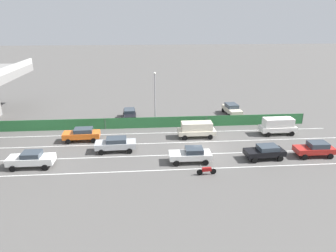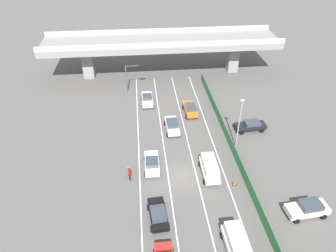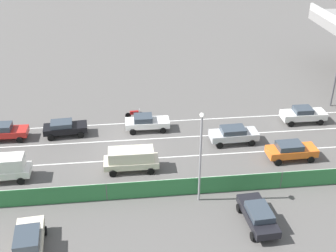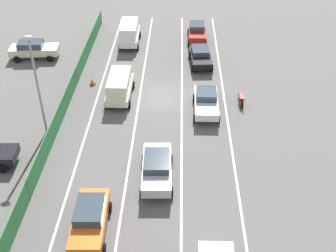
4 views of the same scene
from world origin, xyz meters
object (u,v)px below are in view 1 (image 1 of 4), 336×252
object	(u,v)px
car_van_cream	(197,129)
car_sedan_silver	(116,144)
car_sedan_red	(315,149)
traffic_cone	(208,128)
car_taxi_orange	(82,134)
motorcycle	(207,170)
car_hatchback_white	(31,159)
car_van_white	(278,125)
parked_sedan_cream	(232,109)
car_sedan_white	(191,154)
street_lamp	(155,94)
car_sedan_black	(265,151)
parked_sedan_dark	(130,114)

from	to	relation	value
car_van_cream	car_sedan_silver	bearing A→B (deg)	109.73
car_sedan_red	traffic_cone	xyz separation A→B (m)	(9.36, 9.97, -0.61)
car_taxi_orange	motorcycle	size ratio (longest dim) A/B	2.31
car_hatchback_white	traffic_cone	size ratio (longest dim) A/B	7.19
car_sedan_silver	car_van_white	size ratio (longest dim) A/B	0.99
car_van_white	parked_sedan_cream	size ratio (longest dim) A/B	0.99
car_van_cream	car_sedan_red	xyz separation A→B (m)	(-6.68, -12.05, -0.25)
car_hatchback_white	parked_sedan_cream	size ratio (longest dim) A/B	0.97
car_sedan_white	street_lamp	world-z (taller)	street_lamp
car_sedan_white	street_lamp	xyz separation A→B (m)	(11.88, 3.28, 3.71)
car_sedan_black	car_van_cream	size ratio (longest dim) A/B	0.92
car_sedan_silver	parked_sedan_cream	world-z (taller)	parked_sedan_cream
car_sedan_silver	parked_sedan_cream	distance (m)	21.35
car_van_cream	parked_sedan_cream	bearing A→B (deg)	-38.09
car_sedan_black	car_van_cream	distance (m)	9.34
parked_sedan_dark	street_lamp	xyz separation A→B (m)	(-3.30, -3.75, 3.72)
car_hatchback_white	motorcycle	size ratio (longest dim) A/B	2.35
motorcycle	parked_sedan_cream	world-z (taller)	parked_sedan_cream
car_sedan_silver	car_sedan_red	bearing A→B (deg)	-98.08
car_sedan_black	car_sedan_white	distance (m)	8.12
car_sedan_black	street_lamp	distance (m)	16.76
car_sedan_white	car_sedan_red	distance (m)	13.85
car_hatchback_white	parked_sedan_cream	world-z (taller)	parked_sedan_cream
car_sedan_red	car_van_white	size ratio (longest dim) A/B	0.91
car_sedan_black	car_sedan_red	xyz separation A→B (m)	(0.19, -5.73, 0.04)
car_sedan_white	car_van_cream	world-z (taller)	car_van_cream
car_sedan_red	car_van_cream	bearing A→B (deg)	60.99
car_sedan_silver	car_van_white	bearing A→B (deg)	-79.54
car_sedan_white	parked_sedan_dark	bearing A→B (deg)	24.85
car_sedan_black	car_sedan_white	xyz separation A→B (m)	(-0.17, 8.12, 0.02)
car_sedan_red	car_taxi_orange	bearing A→B (deg)	75.99
car_van_white	parked_sedan_cream	bearing A→B (deg)	22.00
car_sedan_silver	car_hatchback_white	xyz separation A→B (m)	(-3.32, 8.27, -0.00)
car_sedan_white	motorcycle	xyz separation A→B (m)	(-2.88, -1.10, -0.43)
car_sedan_silver	car_hatchback_white	bearing A→B (deg)	111.90
car_sedan_silver	car_sedan_white	size ratio (longest dim) A/B	1.04
car_taxi_orange	street_lamp	xyz separation A→B (m)	(4.94, -9.27, 3.67)
car_taxi_orange	motorcycle	bearing A→B (deg)	-125.73
street_lamp	traffic_cone	world-z (taller)	street_lamp
parked_sedan_dark	traffic_cone	size ratio (longest dim) A/B	7.35
motorcycle	traffic_cone	bearing A→B (deg)	-12.42
car_sedan_black	motorcycle	distance (m)	7.66
car_hatchback_white	motorcycle	bearing A→B (deg)	-99.83
car_van_white	parked_sedan_dark	bearing A→B (deg)	68.12
car_sedan_white	car_sedan_black	bearing A→B (deg)	-88.82
car_sedan_white	car_hatchback_white	xyz separation A→B (m)	(0.15, 16.40, 0.03)
car_taxi_orange	car_sedan_silver	bearing A→B (deg)	-128.10
parked_sedan_cream	street_lamp	xyz separation A→B (m)	(-4.33, 12.27, 3.64)
parked_sedan_cream	traffic_cone	distance (m)	8.30
car_sedan_silver	parked_sedan_dark	bearing A→B (deg)	-5.39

